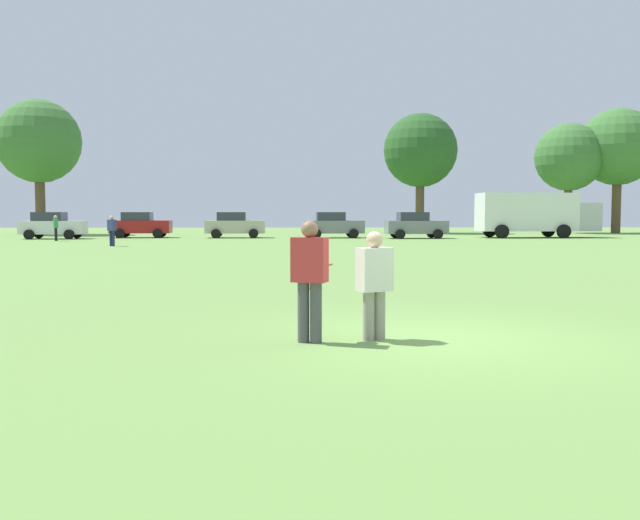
{
  "coord_description": "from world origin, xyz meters",
  "views": [
    {
      "loc": [
        -1.97,
        -9.8,
        1.79
      ],
      "look_at": [
        -1.61,
        1.74,
        1.01
      ],
      "focal_mm": 39.25,
      "sensor_mm": 36.0,
      "label": 1
    }
  ],
  "objects": [
    {
      "name": "ground_plane",
      "position": [
        0.0,
        0.0,
        0.0
      ],
      "size": [
        147.49,
        147.49,
        0.0
      ],
      "primitive_type": "plane",
      "color": "#6B9347"
    },
    {
      "name": "player_thrower",
      "position": [
        -1.81,
        -0.26,
        0.95
      ],
      "size": [
        0.53,
        0.41,
        1.68
      ],
      "color": "#4C4C51",
      "rests_on": "ground"
    },
    {
      "name": "player_defender",
      "position": [
        -0.9,
        -0.09,
        0.85
      ],
      "size": [
        0.54,
        0.44,
        1.53
      ],
      "color": "gray",
      "rests_on": "ground"
    },
    {
      "name": "frisbee",
      "position": [
        -1.62,
        -0.11,
        1.06
      ],
      "size": [
        0.27,
        0.27,
        0.06
      ],
      "color": "#E54C33"
    },
    {
      "name": "traffic_cone",
      "position": [
        -1.62,
        6.6,
        0.23
      ],
      "size": [
        0.32,
        0.32,
        0.48
      ],
      "color": "#D8590C",
      "rests_on": "ground"
    },
    {
      "name": "parked_car_near_left",
      "position": [
        -18.7,
        38.29,
        0.92
      ],
      "size": [
        4.27,
        2.36,
        1.82
      ],
      "color": "silver",
      "rests_on": "ground"
    },
    {
      "name": "parked_car_mid_left",
      "position": [
        -13.24,
        40.39,
        0.92
      ],
      "size": [
        4.27,
        2.36,
        1.82
      ],
      "color": "maroon",
      "rests_on": "ground"
    },
    {
      "name": "parked_car_center",
      "position": [
        -6.5,
        39.97,
        0.92
      ],
      "size": [
        4.27,
        2.36,
        1.82
      ],
      "color": "#B7AD99",
      "rests_on": "ground"
    },
    {
      "name": "parked_car_mid_right",
      "position": [
        0.5,
        39.69,
        0.92
      ],
      "size": [
        4.27,
        2.36,
        1.82
      ],
      "color": "slate",
      "rests_on": "ground"
    },
    {
      "name": "parked_car_near_right",
      "position": [
        6.15,
        38.44,
        0.92
      ],
      "size": [
        4.27,
        2.36,
        1.82
      ],
      "color": "slate",
      "rests_on": "ground"
    },
    {
      "name": "box_truck",
      "position": [
        14.94,
        39.74,
        1.75
      ],
      "size": [
        8.6,
        3.25,
        3.18
      ],
      "color": "white",
      "rests_on": "ground"
    },
    {
      "name": "bystander_sideline_watcher",
      "position": [
        -11.9,
        27.73,
        0.92
      ],
      "size": [
        0.52,
        0.46,
        1.63
      ],
      "color": "#1E234C",
      "rests_on": "ground"
    },
    {
      "name": "bystander_far_jogger",
      "position": [
        -17.29,
        34.83,
        0.91
      ],
      "size": [
        0.43,
        0.51,
        1.62
      ],
      "color": "black",
      "rests_on": "ground"
    },
    {
      "name": "tree_west_maple",
      "position": [
        -22.85,
        47.55,
        7.47
      ],
      "size": [
        6.68,
        6.68,
        10.86
      ],
      "color": "brown",
      "rests_on": "ground"
    },
    {
      "name": "tree_center_elm",
      "position": [
        8.59,
        50.74,
        7.12
      ],
      "size": [
        6.37,
        6.37,
        10.35
      ],
      "color": "brown",
      "rests_on": "ground"
    },
    {
      "name": "tree_east_birch",
      "position": [
        21.56,
        50.61,
        6.56
      ],
      "size": [
        5.87,
        5.87,
        9.54
      ],
      "color": "brown",
      "rests_on": "ground"
    },
    {
      "name": "tree_east_oak",
      "position": [
        25.78,
        50.47,
        7.44
      ],
      "size": [
        6.66,
        6.66,
        10.81
      ],
      "color": "brown",
      "rests_on": "ground"
    }
  ]
}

